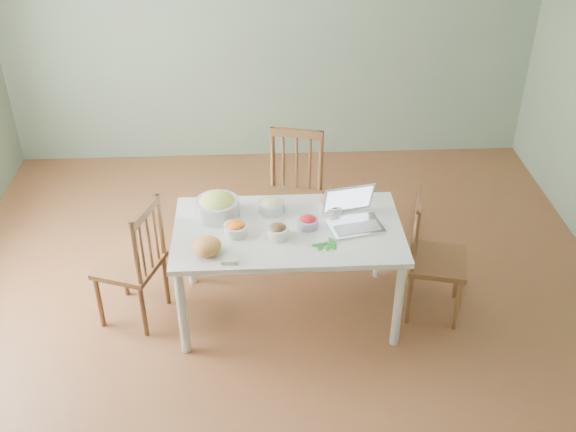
{
  "coord_description": "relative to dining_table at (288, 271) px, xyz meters",
  "views": [
    {
      "loc": [
        -0.15,
        -3.7,
        3.31
      ],
      "look_at": [
        0.04,
        0.08,
        0.82
      ],
      "focal_mm": 42.74,
      "sensor_mm": 36.0,
      "label": 1
    }
  ],
  "objects": [
    {
      "name": "bowl_carrot",
      "position": [
        -0.35,
        -0.05,
        0.41
      ],
      "size": [
        0.17,
        0.17,
        0.09
      ],
      "primitive_type": null,
      "rotation": [
        0.0,
        0.0,
        -0.09
      ],
      "color": "#FF5B20",
      "rests_on": "dining_table"
    },
    {
      "name": "bowl_squash",
      "position": [
        -0.47,
        0.17,
        0.45
      ],
      "size": [
        0.38,
        0.38,
        0.17
      ],
      "primitive_type": null,
      "rotation": [
        0.0,
        0.0,
        0.34
      ],
      "color": "#EDDD6A",
      "rests_on": "dining_table"
    },
    {
      "name": "basil_bunch",
      "position": [
        0.23,
        -0.2,
        0.37
      ],
      "size": [
        0.19,
        0.19,
        0.02
      ],
      "primitive_type": null,
      "color": "#116315",
      "rests_on": "dining_table"
    },
    {
      "name": "floor",
      "position": [
        -0.04,
        -0.08,
        -0.36
      ],
      "size": [
        5.0,
        5.0,
        0.0
      ],
      "primitive_type": "cube",
      "color": "brown",
      "rests_on": "ground"
    },
    {
      "name": "wall_back",
      "position": [
        -0.04,
        2.42,
        0.99
      ],
      "size": [
        5.0,
        0.0,
        2.7
      ],
      "primitive_type": "cube",
      "color": "gray",
      "rests_on": "ground"
    },
    {
      "name": "butter_stick",
      "position": [
        -0.38,
        -0.37,
        0.37
      ],
      "size": [
        0.1,
        0.03,
        0.03
      ],
      "primitive_type": "cube",
      "rotation": [
        0.0,
        0.0,
        -0.03
      ],
      "color": "beige",
      "rests_on": "dining_table"
    },
    {
      "name": "bread_boule",
      "position": [
        -0.52,
        -0.26,
        0.42
      ],
      "size": [
        0.18,
        0.18,
        0.12
      ],
      "primitive_type": "ellipsoid",
      "rotation": [
        0.0,
        0.0,
        -0.02
      ],
      "color": "#C0843B",
      "rests_on": "dining_table"
    },
    {
      "name": "bowl_mushroom",
      "position": [
        -0.07,
        -0.1,
        0.41
      ],
      "size": [
        0.16,
        0.16,
        0.1
      ],
      "primitive_type": null,
      "rotation": [
        0.0,
        0.0,
        -0.1
      ],
      "color": "#3A2416",
      "rests_on": "dining_table"
    },
    {
      "name": "chair_left",
      "position": [
        -1.09,
        0.02,
        0.11
      ],
      "size": [
        0.51,
        0.52,
        0.94
      ],
      "primitive_type": null,
      "rotation": [
        0.0,
        0.0,
        -1.91
      ],
      "color": "#5A301B",
      "rests_on": "floor"
    },
    {
      "name": "laptop",
      "position": [
        0.45,
        -0.01,
        0.48
      ],
      "size": [
        0.41,
        0.38,
        0.24
      ],
      "primitive_type": null,
      "rotation": [
        0.0,
        0.0,
        0.21
      ],
      "color": "silver",
      "rests_on": "dining_table"
    },
    {
      "name": "bowl_redpep",
      "position": [
        0.14,
        0.01,
        0.4
      ],
      "size": [
        0.17,
        0.17,
        0.08
      ],
      "primitive_type": null,
      "rotation": [
        0.0,
        0.0,
        0.26
      ],
      "color": "#B70003",
      "rests_on": "dining_table"
    },
    {
      "name": "dining_table",
      "position": [
        0.0,
        0.0,
        0.0
      ],
      "size": [
        1.54,
        0.86,
        0.72
      ],
      "primitive_type": null,
      "color": "white",
      "rests_on": "floor"
    },
    {
      "name": "bowl_onion",
      "position": [
        -0.1,
        0.22,
        0.41
      ],
      "size": [
        0.23,
        0.23,
        0.1
      ],
      "primitive_type": null,
      "rotation": [
        0.0,
        0.0,
        -0.33
      ],
      "color": "white",
      "rests_on": "dining_table"
    },
    {
      "name": "chair_right",
      "position": [
        1.04,
        -0.04,
        0.1
      ],
      "size": [
        0.48,
        0.49,
        0.92
      ],
      "primitive_type": null,
      "rotation": [
        0.0,
        0.0,
        1.32
      ],
      "color": "#5A301B",
      "rests_on": "floor"
    },
    {
      "name": "flatbread",
      "position": [
        0.33,
        0.33,
        0.37
      ],
      "size": [
        0.24,
        0.24,
        0.02
      ],
      "primitive_type": "cylinder",
      "rotation": [
        0.0,
        0.0,
        -0.37
      ],
      "color": "beige",
      "rests_on": "dining_table"
    },
    {
      "name": "bowl_broccoli",
      "position": [
        0.32,
        0.18,
        0.4
      ],
      "size": [
        0.16,
        0.16,
        0.08
      ],
      "primitive_type": null,
      "rotation": [
        0.0,
        0.0,
        0.43
      ],
      "color": "black",
      "rests_on": "dining_table"
    },
    {
      "name": "chair_far",
      "position": [
        0.07,
        0.72,
        0.14
      ],
      "size": [
        0.53,
        0.52,
        1.01
      ],
      "primitive_type": null,
      "rotation": [
        0.0,
        0.0,
        -0.23
      ],
      "color": "#5A301B",
      "rests_on": "floor"
    }
  ]
}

